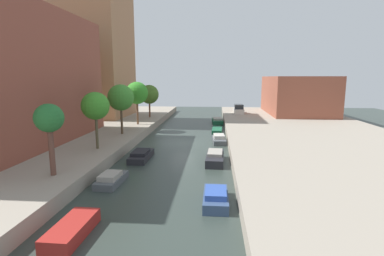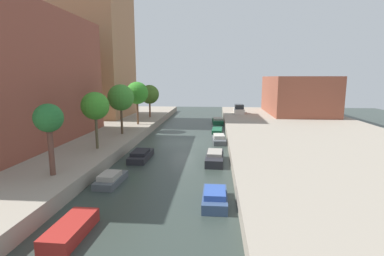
{
  "view_description": "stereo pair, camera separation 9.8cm",
  "coord_description": "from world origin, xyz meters",
  "views": [
    {
      "loc": [
        3.62,
        -32.51,
        7.38
      ],
      "look_at": [
        0.83,
        2.37,
        1.36
      ],
      "focal_mm": 27.64,
      "sensor_mm": 36.0,
      "label": 1
    },
    {
      "loc": [
        3.72,
        -32.51,
        7.38
      ],
      "look_at": [
        0.83,
        2.37,
        1.36
      ],
      "focal_mm": 27.64,
      "sensor_mm": 36.0,
      "label": 2
    }
  ],
  "objects": [
    {
      "name": "moored_boat_right_2",
      "position": [
        4.07,
        0.66,
        0.38
      ],
      "size": [
        1.65,
        3.66,
        0.92
      ],
      "color": "#4C5156",
      "rests_on": "ground_plane"
    },
    {
      "name": "moored_boat_left_1",
      "position": [
        -3.58,
        -13.29,
        0.35
      ],
      "size": [
        1.53,
        3.28,
        0.84
      ],
      "color": "#4C5156",
      "rests_on": "ground_plane"
    },
    {
      "name": "moored_boat_right_1",
      "position": [
        3.64,
        -7.35,
        0.42
      ],
      "size": [
        1.62,
        4.21,
        0.96
      ],
      "color": "#232328",
      "rests_on": "ground_plane"
    },
    {
      "name": "quay_left",
      "position": [
        -15.0,
        0.0,
        0.5
      ],
      "size": [
        20.0,
        64.0,
        1.0
      ],
      "primitive_type": "cube",
      "color": "gray",
      "rests_on": "ground_plane"
    },
    {
      "name": "ground_plane",
      "position": [
        0.0,
        0.0,
        0.0
      ],
      "size": [
        84.0,
        84.0,
        0.0
      ],
      "primitive_type": "plane",
      "color": "#2D3833"
    },
    {
      "name": "moored_boat_right_0",
      "position": [
        3.71,
        -16.02,
        0.4
      ],
      "size": [
        1.44,
        3.35,
        0.93
      ],
      "color": "#33476B",
      "rests_on": "ground_plane"
    },
    {
      "name": "moored_boat_right_3",
      "position": [
        3.88,
        7.36,
        0.25
      ],
      "size": [
        1.44,
        3.97,
        0.5
      ],
      "color": "#195638",
      "rests_on": "ground_plane"
    },
    {
      "name": "street_tree_0",
      "position": [
        -7.01,
        -14.57,
        4.68
      ],
      "size": [
        1.85,
        1.85,
        4.74
      ],
      "color": "brown",
      "rests_on": "quay_left"
    },
    {
      "name": "street_tree_3",
      "position": [
        -7.01,
        6.92,
        5.26
      ],
      "size": [
        3.02,
        3.02,
        5.79
      ],
      "color": "brown",
      "rests_on": "quay_left"
    },
    {
      "name": "moored_boat_right_4",
      "position": [
        3.95,
        14.84,
        0.41
      ],
      "size": [
        1.86,
        4.2,
        0.95
      ],
      "color": "#195638",
      "rests_on": "ground_plane"
    },
    {
      "name": "street_tree_2",
      "position": [
        -7.01,
        -0.02,
        5.12
      ],
      "size": [
        2.95,
        2.95,
        5.61
      ],
      "color": "brown",
      "rests_on": "quay_left"
    },
    {
      "name": "moored_boat_left_0",
      "position": [
        -3.0,
        -20.21,
        0.34
      ],
      "size": [
        1.44,
        3.42,
        0.68
      ],
      "color": "maroon",
      "rests_on": "ground_plane"
    },
    {
      "name": "quay_right",
      "position": [
        15.0,
        0.0,
        0.5
      ],
      "size": [
        20.0,
        64.0,
        1.0
      ],
      "primitive_type": "cube",
      "color": "gray",
      "rests_on": "ground_plane"
    },
    {
      "name": "parked_car",
      "position": [
        7.76,
        20.69,
        1.67
      ],
      "size": [
        1.75,
        4.46,
        1.62
      ],
      "color": "beige",
      "rests_on": "quay_right"
    },
    {
      "name": "street_tree_4",
      "position": [
        -7.01,
        14.4,
        4.66
      ],
      "size": [
        3.03,
        3.03,
        5.19
      ],
      "color": "brown",
      "rests_on": "quay_left"
    },
    {
      "name": "apartment_tower_far",
      "position": [
        -16.0,
        15.36,
        13.53
      ],
      "size": [
        10.0,
        11.89,
        25.06
      ],
      "primitive_type": "cube",
      "color": "#9E704C",
      "rests_on": "quay_left"
    },
    {
      "name": "street_tree_1",
      "position": [
        -7.01,
        -7.16,
        4.85
      ],
      "size": [
        2.47,
        2.47,
        5.12
      ],
      "color": "#4D452F",
      "rests_on": "quay_left"
    },
    {
      "name": "moored_boat_left_2",
      "position": [
        -3.07,
        -6.93,
        0.37
      ],
      "size": [
        1.55,
        4.14,
        0.87
      ],
      "color": "#232328",
      "rests_on": "ground_plane"
    },
    {
      "name": "low_block_right",
      "position": [
        18.0,
        21.54,
        4.27
      ],
      "size": [
        10.0,
        15.89,
        6.53
      ],
      "primitive_type": "cube",
      "color": "brown",
      "rests_on": "quay_right"
    }
  ]
}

